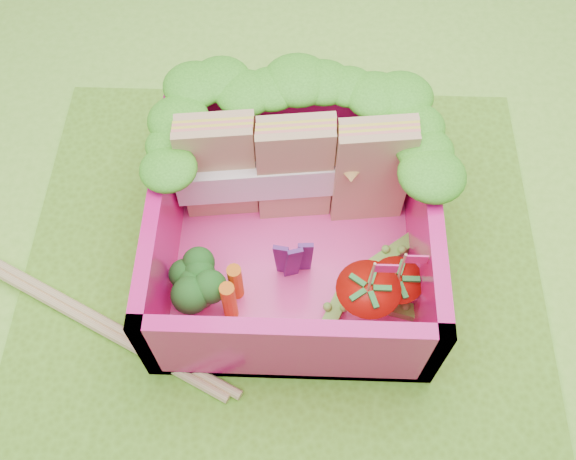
{
  "coord_description": "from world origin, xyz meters",
  "views": [
    {
      "loc": [
        0.08,
        -1.37,
        2.93
      ],
      "look_at": [
        0.03,
        0.19,
        0.28
      ],
      "focal_mm": 40.0,
      "sensor_mm": 36.0,
      "label": 1
    }
  ],
  "objects_px": {
    "broccoli": "(198,282)",
    "chopsticks": "(53,298)",
    "strawberry_right": "(394,290)",
    "bento_box": "(294,227)",
    "strawberry_left": "(365,302)",
    "sandwich_stack": "(296,170)"
  },
  "relations": [
    {
      "from": "strawberry_right",
      "to": "chopsticks",
      "type": "relative_size",
      "value": 0.25
    },
    {
      "from": "bento_box",
      "to": "sandwich_stack",
      "type": "relative_size",
      "value": 1.11
    },
    {
      "from": "bento_box",
      "to": "strawberry_left",
      "type": "bearing_deg",
      "value": -45.24
    },
    {
      "from": "sandwich_stack",
      "to": "strawberry_left",
      "type": "relative_size",
      "value": 2.21
    },
    {
      "from": "sandwich_stack",
      "to": "chopsticks",
      "type": "distance_m",
      "value": 1.35
    },
    {
      "from": "strawberry_right",
      "to": "bento_box",
      "type": "bearing_deg",
      "value": 150.5
    },
    {
      "from": "broccoli",
      "to": "chopsticks",
      "type": "bearing_deg",
      "value": -178.85
    },
    {
      "from": "broccoli",
      "to": "strawberry_right",
      "type": "xyz_separation_m",
      "value": [
        0.91,
        0.01,
        -0.04
      ]
    },
    {
      "from": "bento_box",
      "to": "strawberry_right",
      "type": "xyz_separation_m",
      "value": [
        0.48,
        -0.27,
        -0.1
      ]
    },
    {
      "from": "sandwich_stack",
      "to": "broccoli",
      "type": "height_order",
      "value": "sandwich_stack"
    },
    {
      "from": "sandwich_stack",
      "to": "chopsticks",
      "type": "relative_size",
      "value": 0.61
    },
    {
      "from": "bento_box",
      "to": "chopsticks",
      "type": "xyz_separation_m",
      "value": [
        -1.17,
        -0.29,
        -0.25
      ]
    },
    {
      "from": "broccoli",
      "to": "strawberry_right",
      "type": "bearing_deg",
      "value": 0.42
    },
    {
      "from": "strawberry_right",
      "to": "chopsticks",
      "type": "xyz_separation_m",
      "value": [
        -1.65,
        -0.02,
        -0.15
      ]
    },
    {
      "from": "strawberry_left",
      "to": "sandwich_stack",
      "type": "bearing_deg",
      "value": 118.47
    },
    {
      "from": "bento_box",
      "to": "broccoli",
      "type": "relative_size",
      "value": 3.84
    },
    {
      "from": "sandwich_stack",
      "to": "chopsticks",
      "type": "xyz_separation_m",
      "value": [
        -1.17,
        -0.57,
        -0.34
      ]
    },
    {
      "from": "strawberry_right",
      "to": "chopsticks",
      "type": "distance_m",
      "value": 1.65
    },
    {
      "from": "strawberry_right",
      "to": "chopsticks",
      "type": "height_order",
      "value": "strawberry_right"
    },
    {
      "from": "broccoli",
      "to": "strawberry_right",
      "type": "relative_size",
      "value": 0.7
    },
    {
      "from": "strawberry_left",
      "to": "broccoli",
      "type": "bearing_deg",
      "value": 175.18
    },
    {
      "from": "strawberry_left",
      "to": "strawberry_right",
      "type": "relative_size",
      "value": 1.1
    }
  ]
}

